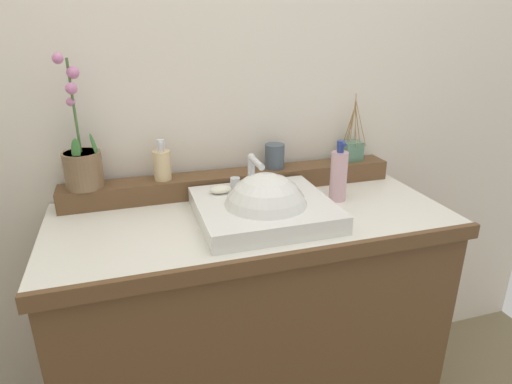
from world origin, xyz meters
The scene contains 10 objects.
wall_back centered at (0.00, 0.38, 1.28)m, with size 2.98×0.20×2.56m, color silver.
vanity_cabinet centered at (0.00, 0.00, 0.45)m, with size 1.23×0.56×0.90m.
back_ledge centered at (0.00, 0.21, 0.93)m, with size 1.16×0.10×0.07m, color brown.
sink_basin centered at (0.03, -0.05, 0.91)m, with size 0.40×0.37×0.28m.
soap_bar centered at (-0.08, 0.06, 0.96)m, with size 0.07×0.04×0.02m, color silver.
potted_plant centered at (-0.49, 0.21, 1.05)m, with size 0.12×0.12×0.41m.
soap_dispenser centered at (-0.25, 0.21, 1.02)m, with size 0.06×0.06×0.14m.
tumbler_cup centered at (0.15, 0.22, 1.01)m, with size 0.07×0.07×0.09m, color #46525D.
reed_diffuser centered at (0.46, 0.23, 1.00)m, with size 0.07×0.08×0.25m.
lotion_bottle centered at (0.31, 0.03, 0.98)m, with size 0.06×0.06×0.20m.
Camera 1 is at (-0.35, -1.19, 1.45)m, focal length 30.44 mm.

